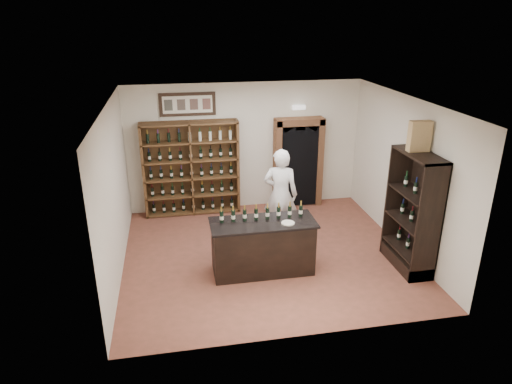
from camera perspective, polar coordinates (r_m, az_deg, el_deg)
The scene contains 22 objects.
floor at distance 9.11m, azimuth 1.33°, elevation -7.74°, with size 5.50×5.50×0.00m, color brown.
ceiling at distance 8.07m, azimuth 1.51°, elevation 11.17°, with size 5.50×5.50×0.00m, color white.
wall_back at distance 10.81m, azimuth -1.33°, elevation 5.69°, with size 5.50×0.04×3.00m, color silver.
wall_left at distance 8.38m, azimuth -17.32°, elevation -0.11°, with size 0.04×5.00×3.00m, color silver.
wall_right at distance 9.41m, azimuth 18.05°, elevation 2.16°, with size 0.04×5.00×3.00m, color silver.
wine_shelf at distance 10.65m, azimuth -8.10°, elevation 2.97°, with size 2.20×0.38×2.20m.
framed_picture at distance 10.42m, azimuth -8.56°, elevation 10.79°, with size 1.25×0.04×0.52m, color black.
arched_doorway at distance 11.02m, azimuth 5.27°, elevation 3.95°, with size 1.17×0.35×2.17m.
emergency_light at distance 10.79m, azimuth 5.37°, elevation 10.49°, with size 0.30×0.10×0.10m, color white.
tasting_counter at distance 8.32m, azimuth 0.85°, elevation -6.89°, with size 1.88×0.78×1.00m.
counter_bottle_0 at distance 8.04m, azimuth -4.32°, elevation -3.12°, with size 0.07×0.07×0.30m.
counter_bottle_1 at distance 8.06m, azimuth -2.87°, elevation -3.01°, with size 0.07×0.07×0.30m.
counter_bottle_2 at distance 8.09m, azimuth -1.42°, elevation -2.90°, with size 0.07×0.07×0.30m.
counter_bottle_3 at distance 8.12m, azimuth 0.01°, elevation -2.79°, with size 0.07×0.07×0.30m.
counter_bottle_4 at distance 8.16m, azimuth 1.44°, elevation -2.68°, with size 0.07×0.07×0.30m.
counter_bottle_5 at distance 8.20m, azimuth 2.85°, elevation -2.57°, with size 0.07×0.07×0.30m.
counter_bottle_6 at distance 8.24m, azimuth 4.24°, elevation -2.46°, with size 0.07×0.07×0.30m.
counter_bottle_7 at distance 8.30m, azimuth 5.61°, elevation -2.35°, with size 0.07×0.07×0.30m.
side_cabinet at distance 8.85m, azimuth 18.88°, elevation -4.40°, with size 0.48×1.20×2.20m.
shopkeeper at distance 9.37m, azimuth 3.07°, elevation -0.31°, with size 0.71×0.46×1.94m, color white.
plate at distance 8.04m, azimuth 4.02°, elevation -3.88°, with size 0.23×0.23×0.02m, color beige.
wine_crate at distance 8.39m, azimuth 19.75°, elevation 6.58°, with size 0.38×0.16×0.53m, color tan.
Camera 1 is at (-1.66, -7.76, 4.46)m, focal length 32.00 mm.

